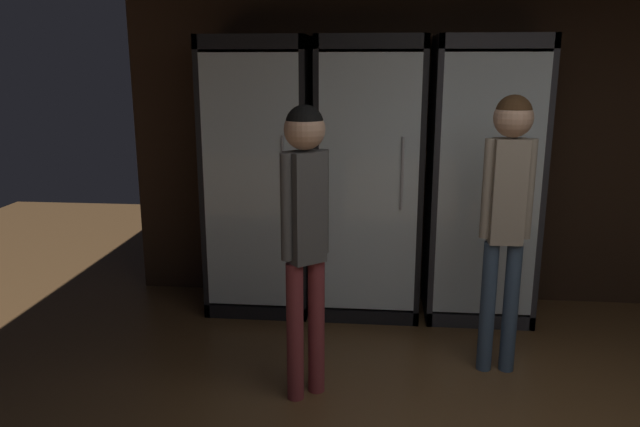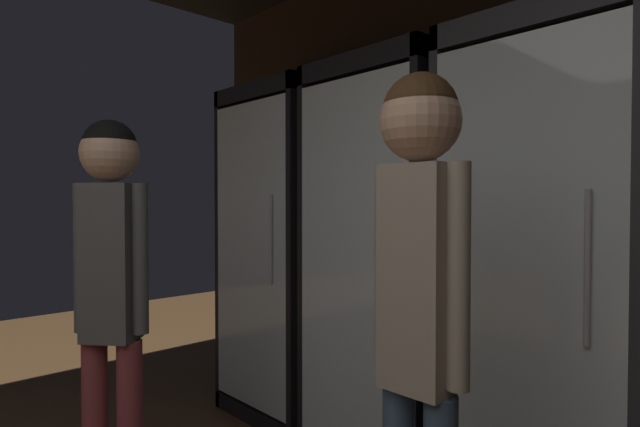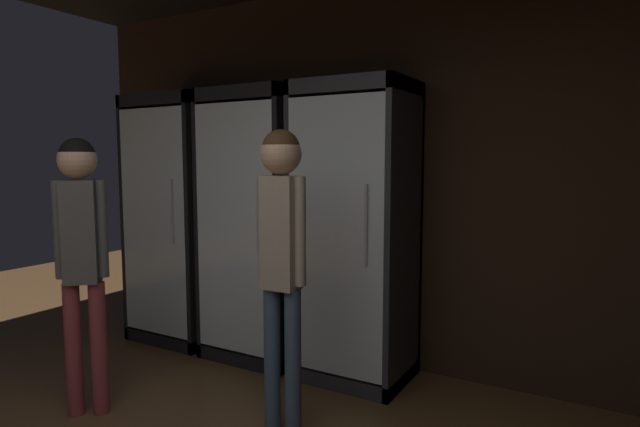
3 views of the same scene
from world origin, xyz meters
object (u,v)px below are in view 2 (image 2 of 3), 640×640
Objects in this scene: cooler_far_left at (292,358)px; shopper_far at (205,364)px; cooler_left at (354,361)px; cooler_center at (434,366)px; cooler_right at (543,372)px; shopper_near at (327,375)px.

shopper_far is at bearing -59.23° from cooler_far_left.
cooler_left is 0.71m from cooler_center.
cooler_left is at bearing 0.14° from cooler_far_left.
cooler_left is at bearing 179.90° from cooler_right.
cooler_right reaches higher than shopper_near.
cooler_right is at bearing -0.09° from cooler_center.
shopper_near is at bearing -33.35° from cooler_far_left.
shopper_near is (1.55, -1.02, 0.01)m from cooler_far_left.
cooler_center reaches higher than shopper_far.
shopper_near is at bearing -82.80° from cooler_center.
cooler_center is 0.71m from cooler_right.
cooler_far_left is at bearing 146.65° from shopper_near.
shopper_far is (0.73, -1.22, 0.04)m from cooler_far_left.
cooler_center is at bearing 60.41° from shopper_far.
cooler_left reaches higher than shopper_far.
cooler_far_left is at bearing -179.86° from cooler_left.
cooler_left is 1.00× the size of cooler_right.
cooler_center is at bearing 179.91° from cooler_right.
shopper_far is at bearing -138.99° from cooler_right.
shopper_far is (-1.41, -1.22, 0.03)m from cooler_right.
shopper_near is 0.97× the size of shopper_far.
shopper_near is 0.85m from shopper_far.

